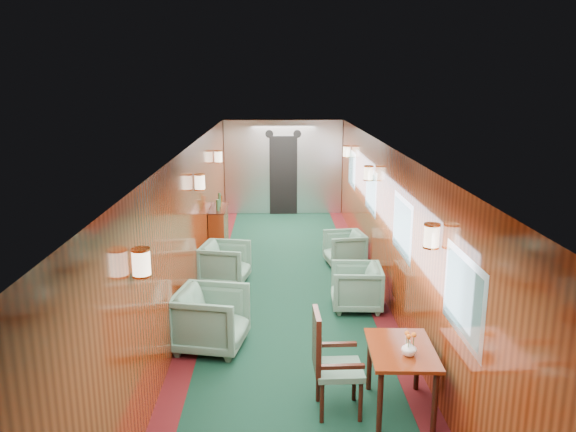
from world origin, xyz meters
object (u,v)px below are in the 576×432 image
object	(u,v)px
dining_table	(401,358)
armchair_left_far	(225,263)
armchair_right_near	(356,287)
credenza	(219,229)
side_chair	(329,359)
armchair_left_near	(211,319)
armchair_right_far	(344,249)

from	to	relation	value
dining_table	armchair_left_far	size ratio (longest dim) A/B	1.26
armchair_left_far	armchair_right_near	size ratio (longest dim) A/B	1.03
credenza	dining_table	bearing A→B (deg)	-66.83
side_chair	credenza	size ratio (longest dim) A/B	0.94
side_chair	armchair_left_near	distance (m)	2.01
credenza	armchair_right_far	size ratio (longest dim) A/B	1.70
credenza	armchair_left_far	distance (m)	1.81
armchair_left_near	armchair_left_far	size ratio (longest dim) A/B	1.13
armchair_left_far	armchair_right_near	xyz separation A→B (m)	(2.06, -1.14, -0.01)
armchair_right_near	armchair_left_far	bearing A→B (deg)	-115.98
side_chair	armchair_right_far	bearing A→B (deg)	79.61
armchair_right_near	dining_table	bearing A→B (deg)	4.63
side_chair	armchair_left_near	xyz separation A→B (m)	(-1.37, 1.46, -0.21)
armchair_left_far	dining_table	bearing A→B (deg)	-140.26
side_chair	armchair_right_near	size ratio (longest dim) A/B	1.48
dining_table	armchair_right_far	size ratio (longest dim) A/B	1.39
credenza	side_chair	bearing A→B (deg)	-73.50
armchair_right_near	armchair_right_far	bearing A→B (deg)	-178.93
dining_table	credenza	distance (m)	6.12
credenza	armchair_right_near	world-z (taller)	credenza
armchair_right_near	armchair_right_far	distance (m)	2.05
armchair_left_near	armchair_right_far	distance (m)	3.90
dining_table	armchair_right_near	size ratio (longest dim) A/B	1.30
armchair_left_far	armchair_right_far	world-z (taller)	armchair_left_far
armchair_right_far	side_chair	bearing A→B (deg)	-17.81
armchair_right_far	armchair_left_far	bearing A→B (deg)	-76.04
armchair_right_near	side_chair	bearing A→B (deg)	-10.82
dining_table	armchair_left_near	distance (m)	2.57
side_chair	credenza	xyz separation A→B (m)	(-1.67, 5.62, -0.14)
side_chair	armchair_left_far	world-z (taller)	side_chair
armchair_right_far	armchair_left_near	bearing A→B (deg)	-41.70
side_chair	armchair_right_near	xyz separation A→B (m)	(0.67, 2.70, -0.26)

